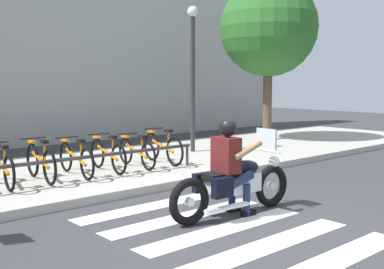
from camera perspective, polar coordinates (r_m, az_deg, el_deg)
The scene contains 18 objects.
ground_plane at distance 6.78m, azimuth 6.36°, elevation -10.65°, with size 48.00×48.00×0.00m, color #38383D.
sidewalk at distance 10.26m, azimuth -12.67°, elevation -4.49°, with size 24.00×4.40×0.15m, color #B7B2A8.
crosswalk_stripe_0 at distance 5.57m, azimuth 16.17°, elevation -14.69°, with size 2.80×0.40×0.01m, color white.
crosswalk_stripe_1 at distance 6.00m, azimuth 9.56°, elevation -12.95°, with size 2.80×0.40×0.01m, color white.
crosswalk_stripe_2 at distance 6.51m, azimuth 3.97°, elevation -11.33°, with size 2.80×0.40×0.01m, color white.
crosswalk_stripe_3 at distance 7.07m, azimuth -0.72°, elevation -9.87°, with size 2.80×0.40×0.01m, color white.
crosswalk_stripe_4 at distance 7.67m, azimuth -4.67°, elevation -8.59°, with size 2.80×0.40×0.01m, color white.
motorcycle at distance 7.06m, azimuth 5.11°, elevation -6.03°, with size 2.31×0.67×1.26m.
rider at distance 6.94m, azimuth 4.65°, elevation -3.12°, with size 0.65×0.56×1.45m.
bicycle_1 at distance 8.90m, azimuth -22.07°, elevation -3.69°, with size 0.48×1.61×0.76m.
bicycle_2 at distance 9.15m, azimuth -17.85°, elevation -3.19°, with size 0.48×1.61×0.79m.
bicycle_3 at distance 9.46m, azimuth -13.88°, elevation -2.86°, with size 0.48×1.68×0.75m.
bicycle_4 at distance 9.80m, azimuth -10.18°, elevation -2.42°, with size 0.48×1.61×0.76m.
bicycle_5 at distance 10.19m, azimuth -6.75°, elevation -2.13°, with size 0.48×1.57×0.72m.
bicycle_6 at distance 10.60m, azimuth -3.57°, elevation -1.62°, with size 0.48×1.61×0.79m.
bike_rack at distance 8.96m, azimuth -12.25°, elevation -2.81°, with size 4.88×0.07×0.49m.
street_lamp at distance 12.36m, azimuth 0.09°, elevation 8.34°, with size 0.28×0.28×3.92m.
tree_near_rack at distance 15.27m, azimuth 9.26°, elevation 12.59°, with size 3.05×3.05×5.20m.
Camera 1 is at (-4.82, -4.34, 1.98)m, focal length 44.07 mm.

